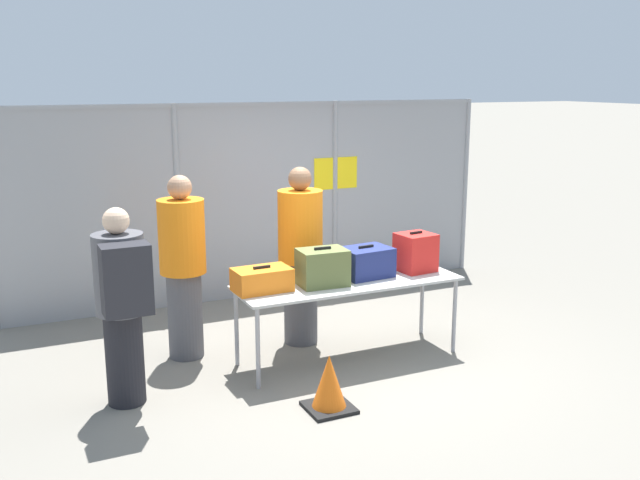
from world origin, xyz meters
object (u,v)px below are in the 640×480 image
suitcase_orange (262,280)px  traveler_hooded (122,300)px  inspection_table (348,287)px  suitcase_red (416,252)px  utility_trailer (316,217)px  security_worker_far (183,265)px  security_worker_near (300,254)px  traffic_cone (329,385)px  suitcase_olive (323,267)px  suitcase_navy (366,262)px

suitcase_orange → traveler_hooded: size_ratio=0.31×
inspection_table → suitcase_red: size_ratio=5.41×
inspection_table → utility_trailer: 5.07m
inspection_table → security_worker_far: size_ratio=1.22×
traveler_hooded → utility_trailer: (3.94, 4.85, -0.49)m
suitcase_red → security_worker_far: (-2.18, 0.64, -0.04)m
security_worker_near → traffic_cone: (-0.40, -1.51, -0.72)m
suitcase_olive → suitcase_red: size_ratio=1.14×
utility_trailer → suitcase_olive: bearing=-114.0°
suitcase_red → suitcase_navy: bearing=177.1°
suitcase_navy → suitcase_orange: bearing=-178.4°
security_worker_far → suitcase_olive: bearing=140.0°
traveler_hooded → security_worker_near: (1.88, 0.73, 0.02)m
traveler_hooded → traffic_cone: bearing=-30.3°
suitcase_red → security_worker_far: size_ratio=0.23×
suitcase_olive → suitcase_navy: 0.52m
suitcase_olive → suitcase_navy: bearing=10.9°
suitcase_olive → security_worker_far: security_worker_far is taller
utility_trailer → suitcase_orange: bearing=-119.8°
suitcase_red → security_worker_near: security_worker_near is taller
inspection_table → security_worker_near: (-0.24, 0.60, 0.22)m
suitcase_olive → security_worker_near: size_ratio=0.25×
traffic_cone → utility_trailer: bearing=66.3°
suitcase_olive → utility_trailer: size_ratio=0.11×
security_worker_near → utility_trailer: 4.64m
suitcase_orange → security_worker_near: (0.61, 0.53, 0.06)m
inspection_table → utility_trailer: inspection_table is taller
inspection_table → traffic_cone: (-0.64, -0.91, -0.50)m
suitcase_orange → security_worker_near: 0.81m
inspection_table → traffic_cone: bearing=-125.1°
suitcase_orange → security_worker_near: security_worker_near is taller
suitcase_olive → traveler_hooded: traveler_hooded is taller
suitcase_red → traveler_hooded: (-2.89, -0.20, -0.05)m
traffic_cone → traveler_hooded: bearing=152.3°
traveler_hooded → security_worker_far: bearing=47.4°
utility_trailer → suitcase_red: bearing=-102.6°
suitcase_navy → security_worker_far: bearing=159.3°
traveler_hooded → suitcase_red: bearing=1.5°
security_worker_far → utility_trailer: bearing=-136.4°
security_worker_far → traffic_cone: security_worker_far is taller
traveler_hooded → suitcase_navy: bearing=3.1°
suitcase_red → traffic_cone: (-1.42, -0.98, -0.74)m
suitcase_navy → suitcase_red: (0.55, -0.03, 0.05)m
inspection_table → utility_trailer: size_ratio=0.53×
suitcase_olive → suitcase_red: (1.05, 0.07, 0.02)m
suitcase_navy → traffic_cone: suitcase_navy is taller
security_worker_near → utility_trailer: size_ratio=0.44×
suitcase_red → security_worker_near: 1.15m
inspection_table → suitcase_navy: bearing=22.0°
suitcase_orange → suitcase_navy: size_ratio=1.03×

